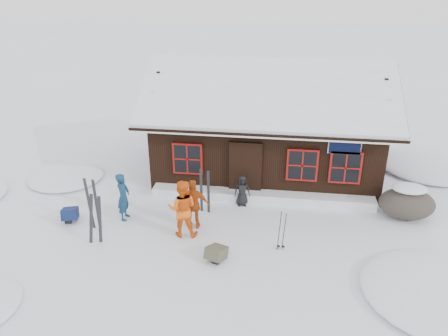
{
  "coord_description": "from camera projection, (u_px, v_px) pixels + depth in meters",
  "views": [
    {
      "loc": [
        2.06,
        -11.06,
        7.24
      ],
      "look_at": [
        0.24,
        1.95,
        1.3
      ],
      "focal_mm": 35.0,
      "sensor_mm": 36.0,
      "label": 1
    }
  ],
  "objects": [
    {
      "name": "ground",
      "position": [
        207.0,
        233.0,
        13.22
      ],
      "size": [
        120.0,
        120.0,
        0.0
      ],
      "primitive_type": "plane",
      "color": "white",
      "rests_on": "ground"
    },
    {
      "name": "backpack_olive",
      "position": [
        216.0,
        255.0,
        11.92
      ],
      "size": [
        0.63,
        0.72,
        0.32
      ],
      "primitive_type": "cube",
      "rotation": [
        0.0,
        0.0,
        -0.36
      ],
      "color": "#484733",
      "rests_on": "ground"
    },
    {
      "name": "backpack_blue",
      "position": [
        70.0,
        216.0,
        13.81
      ],
      "size": [
        0.64,
        0.74,
        0.34
      ],
      "primitive_type": "cube",
      "rotation": [
        0.0,
        0.0,
        0.33
      ],
      "color": "#101D48",
      "rests_on": "ground"
    },
    {
      "name": "snow_mounds",
      "position": [
        265.0,
        207.0,
        14.7
      ],
      "size": [
        20.6,
        13.2,
        0.48
      ],
      "color": "white",
      "rests_on": "ground"
    },
    {
      "name": "ski_pair_right",
      "position": [
        205.0,
        192.0,
        14.1
      ],
      "size": [
        0.34,
        0.11,
        1.55
      ],
      "rotation": [
        0.0,
        0.0,
        -0.26
      ],
      "color": "black",
      "rests_on": "ground"
    },
    {
      "name": "skier_orange_right",
      "position": [
        194.0,
        205.0,
        13.18
      ],
      "size": [
        0.97,
        0.45,
        1.61
      ],
      "primitive_type": "imported",
      "rotation": [
        0.0,
        0.0,
        3.21
      ],
      "color": "#AB4211",
      "rests_on": "ground"
    },
    {
      "name": "ski_pair_mid",
      "position": [
        93.0,
        205.0,
        13.1
      ],
      "size": [
        0.46,
        0.18,
        1.74
      ],
      "rotation": [
        0.0,
        0.0,
        -0.32
      ],
      "color": "black",
      "rests_on": "ground"
    },
    {
      "name": "skier_crouched",
      "position": [
        242.0,
        190.0,
        14.59
      ],
      "size": [
        0.59,
        0.44,
        1.08
      ],
      "primitive_type": "imported",
      "rotation": [
        0.0,
        0.0,
        0.2
      ],
      "color": "black",
      "rests_on": "ground"
    },
    {
      "name": "skier_teal",
      "position": [
        123.0,
        197.0,
        13.68
      ],
      "size": [
        0.39,
        0.58,
        1.57
      ],
      "primitive_type": "imported",
      "rotation": [
        0.0,
        0.0,
        1.6
      ],
      "color": "navy",
      "rests_on": "ground"
    },
    {
      "name": "mountain_hut",
      "position": [
        267.0,
        131.0,
        16.88
      ],
      "size": [
        8.9,
        6.09,
        4.42
      ],
      "color": "black",
      "rests_on": "ground"
    },
    {
      "name": "ski_pair_left",
      "position": [
        95.0,
        220.0,
        12.43
      ],
      "size": [
        0.54,
        0.13,
        1.63
      ],
      "rotation": [
        0.0,
        0.0,
        -0.05
      ],
      "color": "black",
      "rests_on": "ground"
    },
    {
      "name": "ski_poles",
      "position": [
        282.0,
        231.0,
        12.23
      ],
      "size": [
        0.22,
        0.11,
        1.24
      ],
      "color": "black",
      "rests_on": "ground"
    },
    {
      "name": "boulder",
      "position": [
        407.0,
        203.0,
        13.88
      ],
      "size": [
        1.74,
        1.31,
        1.02
      ],
      "color": "#443D36",
      "rests_on": "ground"
    },
    {
      "name": "snow_drift",
      "position": [
        262.0,
        196.0,
        14.99
      ],
      "size": [
        7.6,
        0.6,
        0.35
      ],
      "primitive_type": "cube",
      "color": "white",
      "rests_on": "ground"
    },
    {
      "name": "skier_orange_left",
      "position": [
        182.0,
        208.0,
        12.78
      ],
      "size": [
        0.92,
        0.75,
        1.79
      ],
      "primitive_type": "imported",
      "rotation": [
        0.0,
        0.0,
        3.22
      ],
      "color": "orange",
      "rests_on": "ground"
    }
  ]
}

